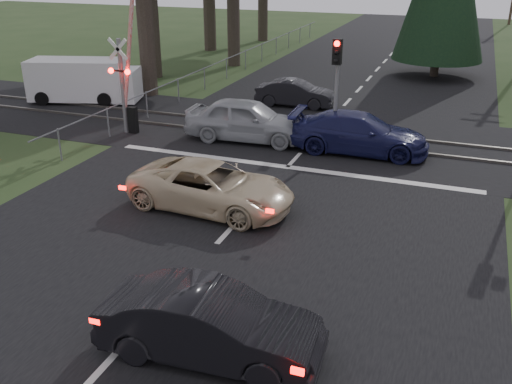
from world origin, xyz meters
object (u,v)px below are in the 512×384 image
at_px(crossing_signal, 127,83).
at_px(cream_coupe, 212,187).
at_px(traffic_signal_center, 336,75).
at_px(white_van, 86,81).
at_px(dark_hatchback, 211,325).
at_px(dark_car_far, 295,93).
at_px(blue_sedan, 359,133).
at_px(silver_car, 247,120).

height_order(crossing_signal, cream_coupe, crossing_signal).
bearing_deg(traffic_signal_center, white_van, 167.37).
distance_m(dark_hatchback, dark_car_far, 18.60).
bearing_deg(blue_sedan, cream_coupe, 152.85).
relative_size(blue_sedan, dark_car_far, 1.35).
xyz_separation_m(cream_coupe, blue_sedan, (3.02, 6.47, 0.06)).
height_order(traffic_signal_center, dark_hatchback, traffic_signal_center).
relative_size(cream_coupe, blue_sedan, 0.95).
bearing_deg(cream_coupe, white_van, 53.74).
relative_size(traffic_signal_center, dark_car_far, 1.09).
height_order(crossing_signal, dark_car_far, crossing_signal).
height_order(dark_hatchback, blue_sedan, blue_sedan).
height_order(crossing_signal, blue_sedan, crossing_signal).
bearing_deg(crossing_signal, traffic_signal_center, 6.15).
bearing_deg(crossing_signal, silver_car, 9.21).
relative_size(cream_coupe, silver_car, 1.00).
bearing_deg(silver_car, dark_car_far, -5.63).
bearing_deg(dark_hatchback, cream_coupe, 20.44).
xyz_separation_m(dark_hatchback, dark_car_far, (-3.91, 18.19, -0.06)).
bearing_deg(cream_coupe, silver_car, 16.42).
height_order(silver_car, blue_sedan, silver_car).
relative_size(traffic_signal_center, cream_coupe, 0.85).
bearing_deg(traffic_signal_center, crossing_signal, -173.85).
bearing_deg(blue_sedan, silver_car, 89.05).
bearing_deg(crossing_signal, cream_coupe, -41.91).
relative_size(crossing_signal, dark_hatchback, 1.68).
relative_size(dark_hatchback, silver_car, 0.85).
relative_size(dark_hatchback, dark_car_far, 1.10).
relative_size(traffic_signal_center, dark_hatchback, 0.99).
bearing_deg(cream_coupe, crossing_signal, 52.20).
distance_m(crossing_signal, silver_car, 5.06).
distance_m(blue_sedan, dark_car_far, 7.07).
bearing_deg(blue_sedan, white_van, 76.00).
bearing_deg(white_van, crossing_signal, -55.30).
height_order(traffic_signal_center, silver_car, traffic_signal_center).
distance_m(crossing_signal, cream_coupe, 8.49).
bearing_deg(white_van, traffic_signal_center, -29.65).
bearing_deg(white_van, silver_car, -34.47).
distance_m(dark_hatchback, blue_sedan, 12.49).
xyz_separation_m(blue_sedan, dark_car_far, (-4.18, 5.69, -0.12)).
distance_m(dark_car_far, white_van, 10.31).
bearing_deg(traffic_signal_center, cream_coupe, -107.46).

